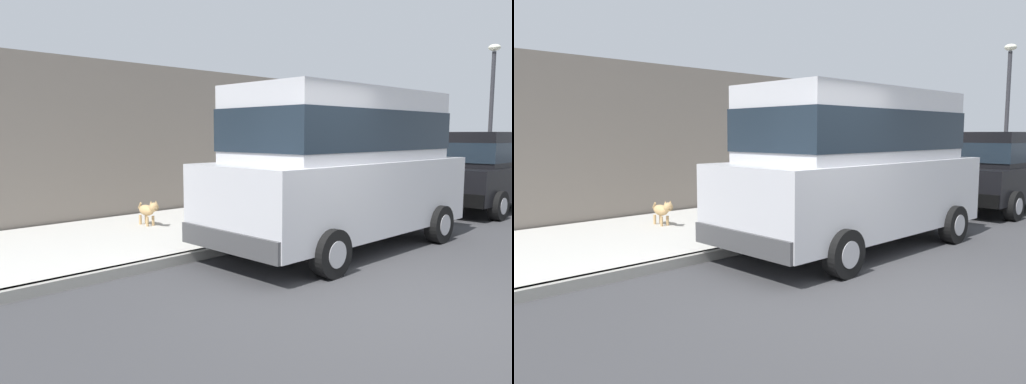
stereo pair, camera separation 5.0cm
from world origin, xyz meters
The scene contains 8 objects.
ground_plane centered at (0.00, 0.00, 0.00)m, with size 80.00×80.00×0.00m, color #38383A.
curb centered at (-3.20, 0.00, 0.07)m, with size 0.16×64.00×0.14m, color gray.
sidewalk centered at (-5.00, 0.00, 0.07)m, with size 3.60×64.00×0.14m, color #B7B5AD.
car_silver_van centered at (-2.21, 1.69, 1.39)m, with size 2.16×4.91×2.52m.
car_black_hatchback centered at (-2.21, 7.22, 0.98)m, with size 1.98×3.81×1.88m.
dog_tan centered at (-5.43, 0.12, 0.43)m, with size 0.76×0.23×0.49m.
street_lamp centered at (-3.55, 11.31, 2.91)m, with size 0.36×0.36×4.42m.
building_facade centered at (-7.10, 5.29, 1.66)m, with size 0.50×20.00×3.31m, color slate.
Camera 1 is at (2.52, -4.85, 1.84)m, focal length 35.00 mm.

